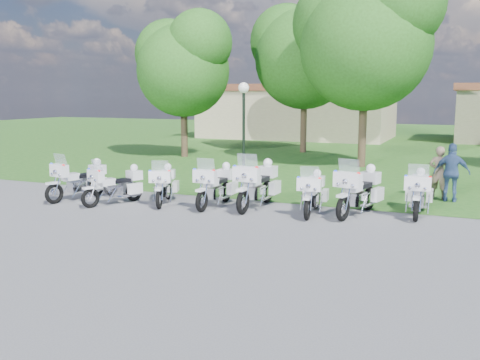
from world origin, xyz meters
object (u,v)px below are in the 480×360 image
at_px(motorcycle_5, 313,193).
at_px(bystander_c, 452,173).
at_px(motorcycle_6, 359,190).
at_px(lamp_post, 244,105).
at_px(bystander_a, 439,173).
at_px(motorcycle_3, 216,185).
at_px(motorcycle_4, 258,184).
at_px(motorcycle_0, 80,179).
at_px(motorcycle_1, 116,185).
at_px(motorcycle_7, 419,192).
at_px(motorcycle_2, 164,184).

xyz_separation_m(motorcycle_5, bystander_c, (3.52, 3.31, 0.32)).
relative_size(motorcycle_6, lamp_post, 0.63).
relative_size(bystander_a, bystander_c, 0.93).
height_order(motorcycle_3, bystander_c, bystander_c).
height_order(motorcycle_4, motorcycle_6, motorcycle_4).
height_order(motorcycle_6, bystander_c, bystander_c).
bearing_deg(lamp_post, motorcycle_5, -51.90).
bearing_deg(motorcycle_0, bystander_c, -145.30).
bearing_deg(motorcycle_5, motorcycle_1, 4.29).
distance_m(motorcycle_3, bystander_a, 7.17).
bearing_deg(motorcycle_5, bystander_c, -142.81).
xyz_separation_m(motorcycle_6, motorcycle_7, (1.53, 0.63, -0.05)).
height_order(motorcycle_0, lamp_post, lamp_post).
height_order(motorcycle_3, motorcycle_7, motorcycle_3).
xyz_separation_m(motorcycle_2, motorcycle_4, (2.88, 0.54, 0.12)).
bearing_deg(lamp_post, motorcycle_3, -74.67).
relative_size(motorcycle_1, motorcycle_5, 0.95).
distance_m(motorcycle_3, motorcycle_5, 2.95).
distance_m(motorcycle_4, bystander_c, 6.14).
xyz_separation_m(lamp_post, bystander_c, (8.12, -2.56, -1.99)).
xyz_separation_m(motorcycle_6, bystander_c, (2.30, 2.93, 0.23)).
xyz_separation_m(motorcycle_4, bystander_a, (4.85, 3.52, 0.14)).
bearing_deg(motorcycle_3, motorcycle_2, 8.80).
height_order(motorcycle_0, bystander_a, bystander_a).
relative_size(motorcycle_0, motorcycle_7, 0.99).
height_order(motorcycle_0, motorcycle_7, motorcycle_0).
distance_m(motorcycle_6, bystander_a, 3.78).
relative_size(motorcycle_2, motorcycle_4, 0.80).
distance_m(motorcycle_1, motorcycle_4, 4.36).
bearing_deg(motorcycle_0, motorcycle_1, -172.20).
height_order(motorcycle_0, motorcycle_3, motorcycle_0).
bearing_deg(motorcycle_0, motorcycle_5, -159.35).
distance_m(motorcycle_3, motorcycle_7, 5.81).
xyz_separation_m(lamp_post, bystander_a, (7.72, -2.22, -2.06)).
xyz_separation_m(motorcycle_6, bystander_a, (1.90, 3.27, 0.16)).
xyz_separation_m(motorcycle_0, motorcycle_2, (2.83, 0.52, -0.05)).
height_order(motorcycle_6, lamp_post, lamp_post).
bearing_deg(motorcycle_4, bystander_a, -142.23).
height_order(motorcycle_0, motorcycle_5, motorcycle_0).
bearing_deg(motorcycle_5, motorcycle_4, -10.45).
bearing_deg(lamp_post, bystander_c, -17.48).
bearing_deg(motorcycle_7, motorcycle_0, 8.79).
relative_size(motorcycle_7, bystander_a, 1.33).
xyz_separation_m(motorcycle_0, bystander_a, (10.56, 4.58, 0.21)).
distance_m(motorcycle_1, motorcycle_5, 6.01).
bearing_deg(motorcycle_2, motorcycle_3, 167.78).
distance_m(lamp_post, bystander_c, 8.74).
bearing_deg(motorcycle_1, lamp_post, -78.91).
bearing_deg(motorcycle_5, motorcycle_6, -168.60).
bearing_deg(motorcycle_3, lamp_post, -74.44).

